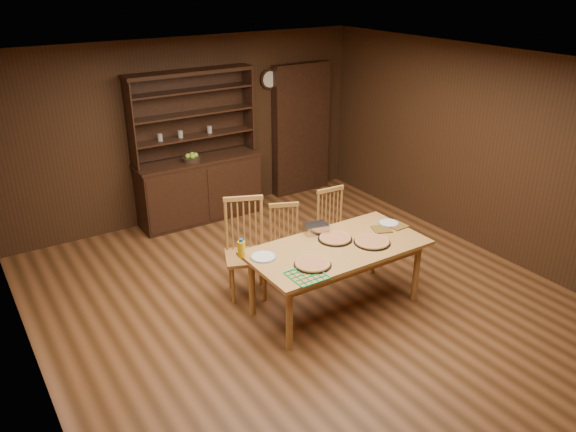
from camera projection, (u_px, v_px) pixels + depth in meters
floor at (305, 302)px, 6.33m from camera, size 6.00×6.00×0.00m
room_shell at (307, 170)px, 5.69m from camera, size 6.00×6.00×6.00m
china_hutch at (199, 181)px, 8.20m from camera, size 1.84×0.52×2.17m
doorway at (301, 129)px, 9.07m from camera, size 1.00×0.18×2.10m
wall_clock at (269, 79)px, 8.49m from camera, size 0.30×0.05×0.30m
dining_table at (337, 253)px, 5.98m from camera, size 1.92×0.96×0.75m
chair_left at (245, 244)px, 6.32m from camera, size 0.60×0.59×1.14m
chair_center at (285, 239)px, 6.68m from camera, size 0.49×0.48×0.92m
chair_right at (333, 224)px, 7.00m from camera, size 0.42×0.41×0.98m
pizza_left at (313, 264)px, 5.56m from camera, size 0.38×0.38×0.04m
pizza_right at (372, 242)px, 6.01m from camera, size 0.40×0.40×0.04m
pizza_center at (335, 238)px, 6.08m from camera, size 0.38×0.38×0.04m
cooling_rack at (307, 275)px, 5.38m from camera, size 0.37×0.37×0.01m
plate_left at (263, 257)px, 5.71m from camera, size 0.26×0.26×0.02m
plate_right at (388, 223)px, 6.46m from camera, size 0.23×0.23×0.02m
foil_dish at (316, 228)px, 6.23m from camera, size 0.29×0.24×0.10m
juice_bottle at (241, 249)px, 5.70m from camera, size 0.08×0.08×0.20m
pot_holder_a at (397, 226)px, 6.40m from camera, size 0.20×0.20×0.01m
pot_holder_b at (382, 229)px, 6.31m from camera, size 0.26×0.26×0.01m
fruit_bowl at (191, 158)px, 7.93m from camera, size 0.27×0.27×0.12m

